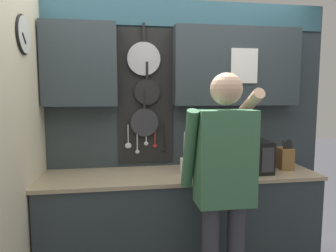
{
  "coord_description": "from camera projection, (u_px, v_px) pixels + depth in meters",
  "views": [
    {
      "loc": [
        -0.48,
        -2.41,
        1.59
      ],
      "look_at": [
        -0.08,
        0.18,
        1.3
      ],
      "focal_mm": 32.0,
      "sensor_mm": 36.0,
      "label": 1
    }
  ],
  "objects": [
    {
      "name": "microwave",
      "position": [
        239.0,
        156.0,
        2.57
      ],
      "size": [
        0.46,
        0.4,
        0.27
      ],
      "color": "black",
      "rests_on": "base_cabinet_counter"
    },
    {
      "name": "base_cabinet_counter",
      "position": [
        181.0,
        226.0,
        2.56
      ],
      "size": [
        2.28,
        0.6,
        0.92
      ],
      "color": "#2D383D",
      "rests_on": "ground_plane"
    },
    {
      "name": "knife_block",
      "position": [
        285.0,
        158.0,
        2.64
      ],
      "size": [
        0.12,
        0.16,
        0.27
      ],
      "color": "brown",
      "rests_on": "base_cabinet_counter"
    },
    {
      "name": "back_wall_unit",
      "position": [
        178.0,
        104.0,
        2.71
      ],
      "size": [
        2.85,
        0.22,
        2.4
      ],
      "color": "#2D383D",
      "rests_on": "ground_plane"
    },
    {
      "name": "person",
      "position": [
        224.0,
        177.0,
        2.01
      ],
      "size": [
        0.54,
        0.63,
        1.72
      ],
      "color": "#383842",
      "rests_on": "ground_plane"
    },
    {
      "name": "side_wall",
      "position": [
        14.0,
        152.0,
        1.9
      ],
      "size": [
        0.07,
        1.6,
        2.4
      ],
      "color": "beige",
      "rests_on": "ground_plane"
    },
    {
      "name": "utensil_crock",
      "position": [
        187.0,
        164.0,
        2.51
      ],
      "size": [
        0.12,
        0.12,
        0.35
      ],
      "color": "white",
      "rests_on": "base_cabinet_counter"
    }
  ]
}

